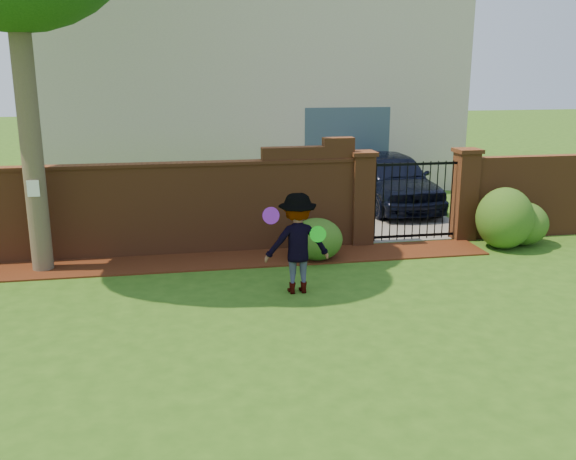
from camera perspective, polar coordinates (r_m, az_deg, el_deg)
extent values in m
cube|color=#2C5615|center=(8.75, -1.09, -9.12)|extent=(80.00, 80.00, 0.01)
cube|color=#3B180A|center=(11.78, -8.35, -2.85)|extent=(11.10, 1.08, 0.03)
cube|color=brown|center=(12.23, -14.25, 1.55)|extent=(8.70, 0.25, 1.70)
cube|color=brown|center=(12.30, 1.80, 6.80)|extent=(1.80, 0.25, 0.30)
cube|color=brown|center=(12.42, 4.54, 7.91)|extent=(0.60, 0.25, 0.16)
cube|color=brown|center=(12.07, -14.50, 5.62)|extent=(8.70, 0.31, 0.06)
cube|color=brown|center=(14.54, 22.66, 2.89)|extent=(4.00, 0.25, 1.70)
cube|color=brown|center=(12.74, 6.61, 2.65)|extent=(0.42, 0.42, 1.80)
cube|color=brown|center=(12.58, 6.73, 6.84)|extent=(0.50, 0.50, 0.08)
cube|color=brown|center=(13.55, 15.55, 2.92)|extent=(0.42, 0.42, 1.80)
cube|color=brown|center=(13.40, 15.83, 6.86)|extent=(0.50, 0.50, 0.08)
cylinder|color=black|center=(12.84, 7.84, 2.47)|extent=(0.02, 0.02, 1.60)
cylinder|color=black|center=(12.89, 8.53, 2.49)|extent=(0.02, 0.02, 1.60)
cylinder|color=black|center=(12.94, 9.20, 2.52)|extent=(0.02, 0.02, 1.60)
cylinder|color=black|center=(13.00, 9.88, 2.54)|extent=(0.02, 0.02, 1.60)
cylinder|color=black|center=(13.06, 10.54, 2.56)|extent=(0.02, 0.02, 1.60)
cylinder|color=black|center=(13.11, 11.20, 2.58)|extent=(0.02, 0.02, 1.60)
cylinder|color=black|center=(13.17, 11.86, 2.60)|extent=(0.02, 0.02, 1.60)
cylinder|color=black|center=(13.24, 12.51, 2.62)|extent=(0.02, 0.02, 1.60)
cylinder|color=black|center=(13.30, 13.15, 2.64)|extent=(0.02, 0.02, 1.60)
cylinder|color=black|center=(13.37, 13.79, 2.66)|extent=(0.02, 0.02, 1.60)
cylinder|color=black|center=(13.43, 14.42, 2.68)|extent=(0.02, 0.02, 1.60)
cube|color=black|center=(13.28, 11.05, -0.50)|extent=(1.78, 0.03, 0.05)
cube|color=black|center=(12.98, 11.37, 5.82)|extent=(1.78, 0.03, 0.05)
cube|color=slate|center=(16.98, 6.14, 2.57)|extent=(3.20, 8.00, 0.01)
cube|color=beige|center=(20.05, -4.03, 13.07)|extent=(12.00, 6.00, 6.00)
cube|color=#384C5B|center=(17.78, 5.28, 7.04)|extent=(2.40, 0.12, 2.40)
imported|color=black|center=(16.13, 9.49, 4.37)|extent=(1.72, 4.18, 1.42)
cylinder|color=#4C3F2E|center=(11.54, -22.66, 13.43)|extent=(0.36, 0.36, 7.00)
cube|color=white|center=(11.53, -21.88, 3.47)|extent=(0.20, 0.01, 0.28)
ellipsoid|color=#204E17|center=(11.76, 2.59, -0.84)|extent=(0.96, 0.96, 0.78)
ellipsoid|color=#204E17|center=(13.14, 18.84, 1.01)|extent=(1.10, 1.10, 1.21)
ellipsoid|color=#204E17|center=(13.58, 20.33, 0.56)|extent=(0.98, 0.98, 0.87)
imported|color=gray|center=(9.95, 0.85, -1.24)|extent=(1.04, 0.60, 1.60)
cylinder|color=purple|center=(9.55, -1.55, 1.30)|extent=(0.27, 0.11, 0.26)
cylinder|color=#1CD51F|center=(9.83, 2.69, -0.36)|extent=(0.27, 0.11, 0.26)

